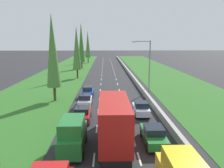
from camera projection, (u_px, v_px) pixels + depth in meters
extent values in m
plane|color=#28282B|center=(108.00, 74.00, 61.12)|extent=(300.00, 300.00, 0.00)
cube|color=#2D6623|center=(62.00, 74.00, 60.73)|extent=(14.00, 140.00, 0.04)
cube|color=#2D6623|center=(160.00, 73.00, 61.55)|extent=(14.00, 140.00, 0.04)
cube|color=#9E9B93|center=(129.00, 72.00, 61.21)|extent=(0.44, 120.00, 0.85)
cube|color=white|center=(94.00, 159.00, 16.92)|extent=(0.14, 2.00, 0.01)
cube|color=white|center=(97.00, 129.00, 22.81)|extent=(0.14, 2.00, 0.01)
cube|color=white|center=(98.00, 111.00, 28.69)|extent=(0.14, 2.00, 0.01)
cube|color=white|center=(100.00, 99.00, 34.58)|extent=(0.14, 2.00, 0.01)
cube|color=white|center=(100.00, 90.00, 40.46)|extent=(0.14, 2.00, 0.01)
cube|color=white|center=(101.00, 84.00, 46.35)|extent=(0.14, 2.00, 0.01)
cube|color=white|center=(101.00, 79.00, 52.23)|extent=(0.14, 2.00, 0.01)
cube|color=white|center=(102.00, 75.00, 58.12)|extent=(0.14, 2.00, 0.01)
cube|color=white|center=(102.00, 72.00, 64.00)|extent=(0.14, 2.00, 0.01)
cube|color=white|center=(102.00, 70.00, 69.89)|extent=(0.14, 2.00, 0.01)
cube|color=white|center=(102.00, 67.00, 75.78)|extent=(0.14, 2.00, 0.01)
cube|color=white|center=(103.00, 65.00, 81.66)|extent=(0.14, 2.00, 0.01)
cube|color=white|center=(103.00, 64.00, 87.55)|extent=(0.14, 2.00, 0.01)
cube|color=white|center=(103.00, 62.00, 93.43)|extent=(0.14, 2.00, 0.01)
cube|color=white|center=(103.00, 61.00, 99.32)|extent=(0.14, 2.00, 0.01)
cube|color=white|center=(103.00, 60.00, 105.20)|extent=(0.14, 2.00, 0.01)
cube|color=white|center=(103.00, 59.00, 111.09)|extent=(0.14, 2.00, 0.01)
cube|color=white|center=(103.00, 58.00, 116.97)|extent=(0.14, 2.00, 0.01)
cube|color=white|center=(139.00, 159.00, 17.03)|extent=(0.14, 2.00, 0.01)
cube|color=white|center=(131.00, 128.00, 22.91)|extent=(0.14, 2.00, 0.01)
cube|color=white|center=(125.00, 111.00, 28.80)|extent=(0.14, 2.00, 0.01)
cube|color=white|center=(122.00, 99.00, 34.68)|extent=(0.14, 2.00, 0.01)
cube|color=white|center=(119.00, 90.00, 40.57)|extent=(0.14, 2.00, 0.01)
cube|color=white|center=(118.00, 84.00, 46.45)|extent=(0.14, 2.00, 0.01)
cube|color=white|center=(116.00, 79.00, 52.34)|extent=(0.14, 2.00, 0.01)
cube|color=white|center=(115.00, 75.00, 58.23)|extent=(0.14, 2.00, 0.01)
cube|color=white|center=(114.00, 72.00, 64.11)|extent=(0.14, 2.00, 0.01)
cube|color=white|center=(113.00, 70.00, 70.00)|extent=(0.14, 2.00, 0.01)
cube|color=white|center=(113.00, 67.00, 75.88)|extent=(0.14, 2.00, 0.01)
cube|color=white|center=(112.00, 65.00, 81.77)|extent=(0.14, 2.00, 0.01)
cube|color=white|center=(112.00, 64.00, 87.65)|extent=(0.14, 2.00, 0.01)
cube|color=white|center=(111.00, 62.00, 93.54)|extent=(0.14, 2.00, 0.01)
cube|color=white|center=(111.00, 61.00, 99.43)|extent=(0.14, 2.00, 0.01)
cube|color=white|center=(111.00, 60.00, 105.31)|extent=(0.14, 2.00, 0.01)
cube|color=white|center=(110.00, 59.00, 111.20)|extent=(0.14, 2.00, 0.01)
cube|color=white|center=(110.00, 58.00, 117.08)|extent=(0.14, 2.00, 0.01)
cube|color=yellow|center=(185.00, 168.00, 11.79)|extent=(1.80, 3.10, 1.10)
cube|color=#237A33|center=(153.00, 136.00, 19.50)|extent=(1.76, 4.50, 0.72)
cube|color=#19232D|center=(154.00, 130.00, 19.22)|extent=(1.56, 1.90, 0.60)
cylinder|color=black|center=(142.00, 133.00, 20.91)|extent=(0.22, 0.64, 0.64)
cylinder|color=black|center=(158.00, 133.00, 20.96)|extent=(0.22, 0.64, 0.64)
cylinder|color=black|center=(147.00, 147.00, 18.17)|extent=(0.22, 0.64, 0.64)
cylinder|color=black|center=(166.00, 147.00, 18.22)|extent=(0.22, 0.64, 0.64)
cube|color=black|center=(114.00, 136.00, 19.67)|extent=(2.20, 9.40, 0.56)
cube|color=#1E47B7|center=(112.00, 108.00, 22.91)|extent=(2.40, 2.20, 2.50)
cube|color=#B21E19|center=(114.00, 120.00, 18.23)|extent=(2.44, 7.20, 3.30)
cylinder|color=black|center=(102.00, 125.00, 22.93)|extent=(0.22, 0.64, 0.64)
cylinder|color=black|center=(123.00, 125.00, 23.00)|extent=(0.22, 0.64, 0.64)
cylinder|color=black|center=(101.00, 151.00, 17.56)|extent=(0.22, 0.64, 0.64)
cylinder|color=black|center=(129.00, 151.00, 17.62)|extent=(0.22, 0.64, 0.64)
cylinder|color=black|center=(100.00, 158.00, 16.50)|extent=(0.22, 0.64, 0.64)
cylinder|color=black|center=(130.00, 158.00, 16.56)|extent=(0.22, 0.64, 0.64)
cube|color=white|center=(141.00, 109.00, 26.99)|extent=(1.68, 3.90, 0.76)
cube|color=#19232D|center=(141.00, 105.00, 26.56)|extent=(1.52, 1.60, 0.64)
cylinder|color=black|center=(133.00, 109.00, 28.22)|extent=(0.22, 0.64, 0.64)
cylinder|color=black|center=(145.00, 109.00, 28.27)|extent=(0.22, 0.64, 0.64)
cylinder|color=black|center=(136.00, 116.00, 25.85)|extent=(0.22, 0.64, 0.64)
cylinder|color=black|center=(149.00, 116.00, 25.90)|extent=(0.22, 0.64, 0.64)
cube|color=#237A33|center=(73.00, 139.00, 18.19)|extent=(1.90, 4.90, 1.40)
cube|color=#237A33|center=(72.00, 126.00, 17.65)|extent=(1.80, 3.10, 1.10)
cylinder|color=black|center=(66.00, 139.00, 19.79)|extent=(0.22, 0.64, 0.64)
cylinder|color=black|center=(86.00, 138.00, 19.84)|extent=(0.22, 0.64, 0.64)
cylinder|color=black|center=(59.00, 156.00, 16.81)|extent=(0.22, 0.64, 0.64)
cylinder|color=black|center=(82.00, 156.00, 16.86)|extent=(0.22, 0.64, 0.64)
cube|color=red|center=(82.00, 115.00, 25.07)|extent=(1.76, 4.50, 0.72)
cube|color=#19232D|center=(82.00, 110.00, 24.79)|extent=(1.56, 1.90, 0.60)
cylinder|color=black|center=(77.00, 114.00, 26.48)|extent=(0.22, 0.64, 0.64)
cylinder|color=black|center=(90.00, 114.00, 26.53)|extent=(0.22, 0.64, 0.64)
cylinder|color=black|center=(74.00, 122.00, 23.74)|extent=(0.22, 0.64, 0.64)
cylinder|color=black|center=(89.00, 122.00, 23.79)|extent=(0.22, 0.64, 0.64)
cube|color=white|center=(85.00, 101.00, 30.60)|extent=(1.68, 3.90, 0.76)
cube|color=#19232D|center=(85.00, 97.00, 30.17)|extent=(1.52, 1.60, 0.64)
cylinder|color=black|center=(81.00, 102.00, 31.83)|extent=(0.22, 0.64, 0.64)
cylinder|color=black|center=(91.00, 102.00, 31.88)|extent=(0.22, 0.64, 0.64)
cylinder|color=black|center=(79.00, 107.00, 29.46)|extent=(0.22, 0.64, 0.64)
cylinder|color=black|center=(90.00, 106.00, 29.51)|extent=(0.22, 0.64, 0.64)
cube|color=#1E47B7|center=(88.00, 92.00, 36.02)|extent=(1.68, 3.90, 0.76)
cube|color=#19232D|center=(88.00, 88.00, 35.59)|extent=(1.52, 1.60, 0.64)
cylinder|color=black|center=(84.00, 93.00, 37.25)|extent=(0.22, 0.64, 0.64)
cylinder|color=black|center=(93.00, 93.00, 37.30)|extent=(0.22, 0.64, 0.64)
cylinder|color=black|center=(83.00, 96.00, 34.88)|extent=(0.22, 0.64, 0.64)
cylinder|color=black|center=(92.00, 96.00, 34.93)|extent=(0.22, 0.64, 0.64)
cylinder|color=#4C3823|center=(55.00, 94.00, 33.25)|extent=(0.40, 0.40, 2.20)
cone|color=#4C7F38|center=(53.00, 51.00, 32.02)|extent=(2.12, 2.12, 10.63)
cylinder|color=#4C3823|center=(77.00, 74.00, 53.32)|extent=(0.40, 0.40, 2.20)
cone|color=#4C7F38|center=(77.00, 48.00, 52.14)|extent=(2.11, 2.11, 10.10)
cylinder|color=#4C3823|center=(82.00, 65.00, 71.84)|extent=(0.41, 0.41, 2.20)
cone|color=#3D752D|center=(81.00, 42.00, 70.43)|extent=(2.17, 2.17, 12.47)
cylinder|color=#4C3823|center=(88.00, 60.00, 91.14)|extent=(0.40, 0.40, 2.20)
cone|color=#4C7F38|center=(88.00, 44.00, 89.90)|extent=(2.12, 2.12, 10.69)
cylinder|color=gray|center=(149.00, 67.00, 38.11)|extent=(0.20, 0.20, 9.00)
cylinder|color=gray|center=(142.00, 41.00, 37.24)|extent=(2.80, 0.12, 0.12)
cube|color=silver|center=(134.00, 42.00, 37.21)|extent=(0.60, 0.28, 0.20)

